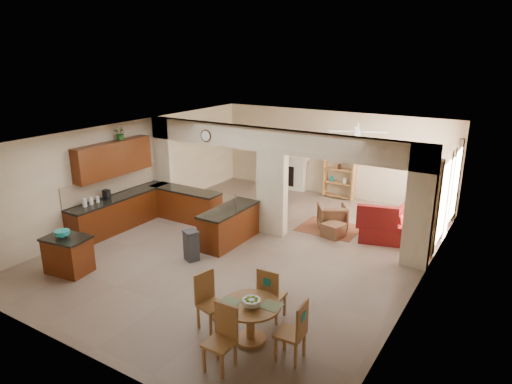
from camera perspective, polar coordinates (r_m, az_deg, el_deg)
The scene contains 39 objects.
floor at distance 11.46m, azimuth -0.55°, elevation -6.73°, with size 10.00×10.00×0.00m, color #776453.
ceiling at distance 10.62m, azimuth -0.59°, elevation 7.19°, with size 10.00×10.00×0.00m, color white.
wall_back at distance 15.28m, azimuth 9.52°, elevation 4.74°, with size 8.00×8.00×0.00m, color beige.
wall_front at distance 7.53m, azimuth -21.64°, elevation -9.76°, with size 8.00×8.00×0.00m, color beige.
wall_left at distance 13.45m, azimuth -15.15°, elevation 2.64°, with size 10.00×10.00×0.00m, color beige.
wall_right at distance 9.56m, azimuth 20.20°, elevation -3.80°, with size 10.00×10.00×0.00m, color beige.
partition_left_pier at distance 13.92m, azimuth -11.33°, elevation 3.40°, with size 0.60×0.25×2.80m, color beige.
partition_center_pier at distance 11.87m, azimuth 2.01°, elevation -0.19°, with size 0.80×0.25×2.20m, color beige.
partition_right_pier at distance 10.54m, azimuth 19.78°, elevation -1.81°, with size 0.60×0.25×2.80m, color beige.
partition_header at distance 11.52m, azimuth 2.09°, elevation 6.46°, with size 8.00×0.25×0.60m, color beige.
kitchen_counter at distance 13.03m, azimuth -13.37°, elevation -1.99°, with size 2.52×3.29×1.48m.
upper_cabinets at distance 12.68m, azimuth -17.38°, elevation 4.00°, with size 0.35×2.40×0.90m, color #491D08.
peninsula at distance 11.50m, azimuth -3.39°, elevation -4.20°, with size 0.70×1.85×0.91m.
wall_clock at distance 12.51m, azimuth -6.30°, elevation 7.00°, with size 0.34×0.34×0.03m, color #472A17.
rug at distance 12.68m, azimuth 9.18°, elevation -4.50°, with size 1.60×1.30×0.01m, color brown.
fireplace at distance 15.97m, azimuth 3.85°, elevation 2.58°, with size 1.60×0.35×1.20m.
shelving_unit at distance 15.11m, azimuth 10.39°, elevation 2.59°, with size 1.00×0.32×1.80m, color #9A6835.
window_a at distance 11.78m, azimuth 22.35°, elevation -1.15°, with size 0.02×0.90×1.90m, color white.
window_b at distance 13.40m, azimuth 23.64°, elevation 0.83°, with size 0.02×0.90×1.90m, color white.
glazed_door at distance 12.63m, azimuth 22.95°, elevation -0.75°, with size 0.02×0.70×2.10m, color white.
drape_a_left at distance 11.22m, azimuth 21.60°, elevation -1.96°, with size 0.10×0.28×2.30m, color #461E1C.
drape_a_right at distance 12.35m, azimuth 22.66°, elevation -0.36°, with size 0.10×0.28×2.30m, color #461E1C.
drape_b_left at distance 12.83m, azimuth 23.04°, elevation 0.22°, with size 0.10×0.28×2.30m, color #461E1C.
drape_b_right at distance 13.98m, azimuth 23.86°, elevation 1.45°, with size 0.10×0.28×2.30m, color #461E1C.
ceiling_fan at distance 12.70m, azimuth 12.58°, elevation 7.35°, with size 1.00×1.00×0.10m, color white.
kitchen_island at distance 10.82m, azimuth -22.43°, elevation -7.23°, with size 1.03×0.80×0.83m.
teal_bowl at distance 10.66m, azimuth -23.06°, elevation -4.84°, with size 0.32×0.32×0.15m, color teal.
trash_can at distance 10.70m, azimuth -8.09°, elevation -6.78°, with size 0.31×0.27×0.67m, color #29292B.
dining_table at distance 7.81m, azimuth -0.69°, elevation -15.24°, with size 1.01×1.01×0.69m.
fruit_bowl at distance 7.57m, azimuth -0.58°, elevation -13.67°, with size 0.31×0.31×0.16m, color #6FAE25.
sofa at distance 12.83m, azimuth 19.56°, elevation -3.36°, with size 0.96×2.45×0.72m, color maroon.
chaise at distance 12.15m, azimuth 15.18°, elevation -4.89°, with size 1.01×0.82×0.40m, color maroon.
armchair at distance 12.58m, azimuth 9.51°, elevation -3.05°, with size 0.73×0.75×0.68m, color maroon.
ottoman at distance 12.09m, azimuth 9.64°, elevation -4.71°, with size 0.50×0.50×0.36m, color maroon.
plant at distance 12.76m, azimuth -16.58°, elevation 7.05°, with size 0.32×0.28×0.36m, color #144E15.
chair_north at distance 8.30m, azimuth 1.78°, elevation -12.44°, with size 0.44×0.44×1.02m.
chair_east at distance 7.36m, azimuth 4.96°, elevation -16.75°, with size 0.45×0.45×1.02m.
chair_south at distance 7.24m, azimuth -4.20°, elevation -17.37°, with size 0.42×0.43×1.02m.
chair_west at distance 8.16m, azimuth -5.96°, elevation -13.07°, with size 0.51×0.51×1.02m.
Camera 1 is at (5.59, -8.84, 4.68)m, focal length 32.00 mm.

